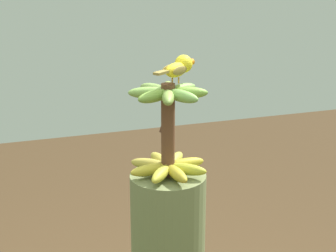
{
  "coord_description": "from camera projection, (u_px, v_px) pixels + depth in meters",
  "views": [
    {
      "loc": [
        0.53,
        1.56,
        1.86
      ],
      "look_at": [
        0.0,
        0.0,
        1.34
      ],
      "focal_mm": 57.25,
      "sensor_mm": 36.0,
      "label": 1
    }
  ],
  "objects": [
    {
      "name": "perched_bird",
      "position": [
        179.0,
        67.0,
        1.7
      ],
      "size": [
        0.17,
        0.12,
        0.08
      ],
      "color": "#C68933",
      "rests_on": "banana_bunch"
    },
    {
      "name": "banana_bunch",
      "position": [
        168.0,
        130.0,
        1.73
      ],
      "size": [
        0.27,
        0.27,
        0.31
      ],
      "color": "brown",
      "rests_on": "banana_tree"
    }
  ]
}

